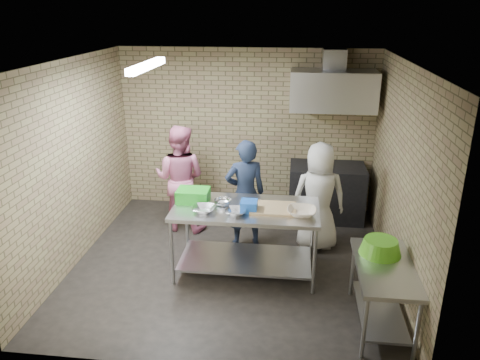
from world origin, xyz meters
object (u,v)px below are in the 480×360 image
object	(u,v)px
green_crate	(193,195)
bottle_green	(361,95)
woman_pink	(180,178)
prep_table	(246,240)
side_counter	(382,295)
man_navy	(245,194)
woman_white	(319,197)
bottle_red	(335,93)
stove	(326,192)
green_basin	(380,247)
blue_tub	(249,206)

from	to	relation	value
green_crate	bottle_green	bearing A→B (deg)	40.38
bottle_green	woman_pink	xyz separation A→B (m)	(-2.72, -0.88, -1.18)
prep_table	bottle_green	distance (m)	3.03
side_counter	man_navy	world-z (taller)	man_navy
bottle_green	woman_white	xyz separation A→B (m)	(-0.63, -1.27, -1.23)
prep_table	woman_white	distance (m)	1.28
bottle_red	woman_white	distance (m)	1.79
prep_table	woman_pink	xyz separation A→B (m)	(-1.14, 1.18, 0.37)
stove	bottle_green	size ratio (longest dim) A/B	8.00
prep_table	woman_white	xyz separation A→B (m)	(0.95, 0.79, 0.32)
prep_table	stove	bearing A→B (deg)	58.12
stove	bottle_red	distance (m)	1.60
prep_table	man_navy	bearing A→B (deg)	96.67
stove	green_crate	xyz separation A→B (m)	(-1.83, -1.70, 0.56)
prep_table	green_basin	world-z (taller)	prep_table
prep_table	green_crate	bearing A→B (deg)	170.27
green_crate	bottle_red	world-z (taller)	bottle_red
blue_tub	man_navy	world-z (taller)	man_navy
bottle_green	woman_white	world-z (taller)	bottle_green
stove	woman_white	world-z (taller)	woman_white
blue_tub	man_navy	distance (m)	0.89
green_basin	woman_white	xyz separation A→B (m)	(-0.61, 1.47, -0.05)
green_basin	bottle_green	world-z (taller)	bottle_green
side_counter	bottle_red	distance (m)	3.44
prep_table	stove	distance (m)	2.15
man_navy	side_counter	bearing A→B (deg)	117.63
stove	side_counter	bearing A→B (deg)	-80.71
green_basin	woman_white	bearing A→B (deg)	112.59
blue_tub	woman_white	distance (m)	1.28
bottle_red	woman_pink	world-z (taller)	bottle_red
bottle_red	bottle_green	size ratio (longest dim) A/B	1.20
bottle_red	woman_white	xyz separation A→B (m)	(-0.23, -1.27, -1.24)
green_crate	stove	bearing A→B (deg)	42.87
woman_white	prep_table	bearing A→B (deg)	32.15
stove	bottle_red	world-z (taller)	bottle_red
prep_table	man_navy	size ratio (longest dim) A/B	1.16
man_navy	green_basin	bearing A→B (deg)	121.87
blue_tub	side_counter	bearing A→B (deg)	-28.39
stove	bottle_green	world-z (taller)	bottle_green
stove	bottle_red	bearing A→B (deg)	78.23
man_navy	woman_white	distance (m)	1.04
woman_white	side_counter	bearing A→B (deg)	102.64
green_crate	green_basin	xyz separation A→B (m)	(2.26, -0.80, -0.17)
side_counter	bottle_green	size ratio (longest dim) A/B	8.00
green_basin	prep_table	bearing A→B (deg)	156.54
woman_pink	woman_white	distance (m)	2.13
prep_table	woman_pink	size ratio (longest dim) A/B	1.11
green_crate	woman_white	distance (m)	1.80
stove	bottle_red	xyz separation A→B (m)	(0.05, 0.24, 1.58)
bottle_green	prep_table	bearing A→B (deg)	-127.51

